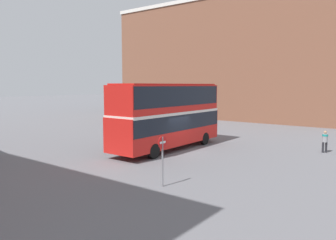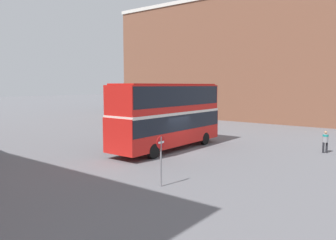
{
  "view_description": "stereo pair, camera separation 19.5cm",
  "coord_description": "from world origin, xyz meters",
  "px_view_note": "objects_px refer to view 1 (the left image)",
  "views": [
    {
      "loc": [
        -18.62,
        -13.29,
        4.73
      ],
      "look_at": [
        0.38,
        1.23,
        2.17
      ],
      "focal_mm": 35.0,
      "sensor_mm": 36.0,
      "label": 1
    },
    {
      "loc": [
        -18.5,
        -13.44,
        4.73
      ],
      "look_at": [
        0.38,
        1.23,
        2.17
      ],
      "focal_mm": 35.0,
      "sensor_mm": 36.0,
      "label": 2
    }
  ],
  "objects_px": {
    "double_decker_bus": "(168,112)",
    "no_entry_sign": "(162,153)",
    "pedestrian_foreground": "(325,139)",
    "parked_car_kerb_far": "(163,116)"
  },
  "relations": [
    {
      "from": "double_decker_bus",
      "to": "no_entry_sign",
      "type": "height_order",
      "value": "double_decker_bus"
    },
    {
      "from": "double_decker_bus",
      "to": "no_entry_sign",
      "type": "xyz_separation_m",
      "value": [
        -7.31,
        -5.26,
        -1.16
      ]
    },
    {
      "from": "pedestrian_foreground",
      "to": "no_entry_sign",
      "type": "relative_size",
      "value": 0.65
    },
    {
      "from": "no_entry_sign",
      "to": "double_decker_bus",
      "type": "bearing_deg",
      "value": 35.74
    },
    {
      "from": "pedestrian_foreground",
      "to": "no_entry_sign",
      "type": "distance_m",
      "value": 13.68
    },
    {
      "from": "double_decker_bus",
      "to": "parked_car_kerb_far",
      "type": "distance_m",
      "value": 17.46
    },
    {
      "from": "pedestrian_foreground",
      "to": "no_entry_sign",
      "type": "xyz_separation_m",
      "value": [
        -12.99,
        4.26,
        0.65
      ]
    },
    {
      "from": "double_decker_bus",
      "to": "pedestrian_foreground",
      "type": "relative_size",
      "value": 6.6
    },
    {
      "from": "parked_car_kerb_far",
      "to": "no_entry_sign",
      "type": "bearing_deg",
      "value": -147.77
    },
    {
      "from": "double_decker_bus",
      "to": "parked_car_kerb_far",
      "type": "relative_size",
      "value": 2.17
    }
  ]
}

